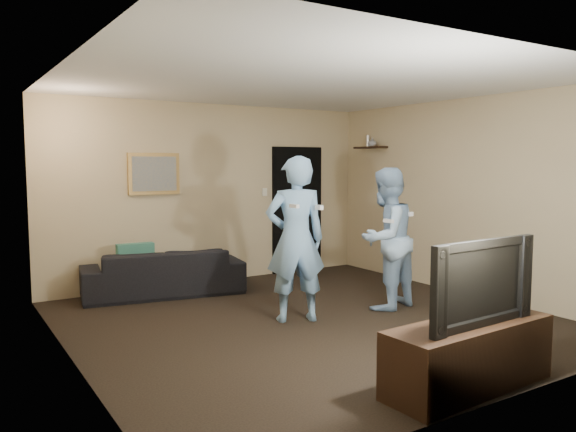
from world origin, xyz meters
TOP-DOWN VIEW (x-y plane):
  - ground at (0.00, 0.00)m, footprint 5.00×5.00m
  - ceiling at (0.00, 0.00)m, footprint 5.00×5.00m
  - wall_back at (0.00, 2.50)m, footprint 5.00×0.04m
  - wall_front at (0.00, -2.50)m, footprint 5.00×0.04m
  - wall_left at (-2.50, 0.00)m, footprint 0.04×5.00m
  - wall_right at (2.50, 0.00)m, footprint 0.04×5.00m
  - sofa at (-0.94, 2.07)m, footprint 2.19×1.15m
  - throw_pillow at (-1.31, 2.07)m, footprint 0.48×0.18m
  - painting_frame at (-0.90, 2.48)m, footprint 0.72×0.05m
  - painting_canvas at (-0.90, 2.45)m, footprint 0.62×0.01m
  - doorway at (1.45, 2.47)m, footprint 0.90×0.06m
  - light_switch at (0.85, 2.48)m, footprint 0.08×0.02m
  - wall_shelf at (2.39, 1.80)m, footprint 0.20×0.60m
  - shelf_vase at (2.39, 1.76)m, footprint 0.13×0.13m
  - shelf_figurine at (2.39, 1.86)m, footprint 0.06×0.06m
  - tv_console at (-0.01, -2.21)m, footprint 1.52×0.55m
  - television at (-0.01, -2.21)m, footprint 1.15×0.20m
  - wii_player_left at (-0.13, 0.09)m, footprint 0.77×0.63m
  - wii_player_right at (1.08, -0.04)m, footprint 0.95×0.82m

SIDE VIEW (x-z plane):
  - ground at x=0.00m, z-range 0.00..0.00m
  - tv_console at x=-0.01m, z-range -0.02..0.52m
  - sofa at x=-0.94m, z-range 0.00..0.61m
  - throw_pillow at x=-1.31m, z-range 0.25..0.71m
  - wii_player_right at x=1.08m, z-range 0.00..1.69m
  - television at x=-0.01m, z-range 0.52..1.18m
  - wii_player_left at x=-0.13m, z-range 0.00..1.82m
  - doorway at x=1.45m, z-range 0.00..2.00m
  - wall_back at x=0.00m, z-range 0.00..2.60m
  - wall_front at x=0.00m, z-range 0.00..2.60m
  - wall_left at x=-2.50m, z-range 0.00..2.60m
  - wall_right at x=2.50m, z-range 0.00..2.60m
  - light_switch at x=0.85m, z-range 1.24..1.36m
  - painting_frame at x=-0.90m, z-range 1.32..1.89m
  - painting_canvas at x=-0.90m, z-range 1.37..1.83m
  - wall_shelf at x=2.39m, z-range 1.98..2.00m
  - shelf_vase at x=2.39m, z-range 2.00..2.14m
  - shelf_figurine at x=2.39m, z-range 2.00..2.18m
  - ceiling at x=0.00m, z-range 2.58..2.62m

